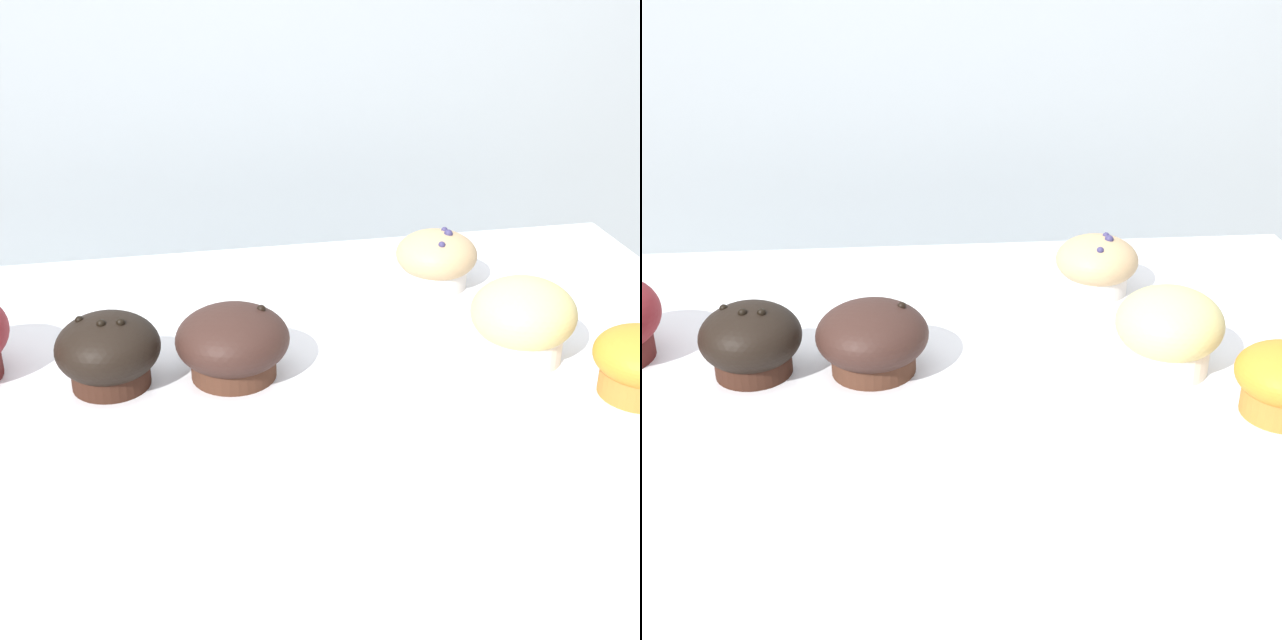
{
  "view_description": "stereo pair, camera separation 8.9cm",
  "coord_description": "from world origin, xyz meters",
  "views": [
    {
      "loc": [
        -0.12,
        -0.78,
        1.39
      ],
      "look_at": [
        0.04,
        0.0,
        0.98
      ],
      "focal_mm": 50.0,
      "sensor_mm": 36.0,
      "label": 1
    },
    {
      "loc": [
        -0.03,
        -0.8,
        1.39
      ],
      "look_at": [
        0.04,
        0.0,
        0.98
      ],
      "focal_mm": 50.0,
      "sensor_mm": 36.0,
      "label": 2
    }
  ],
  "objects": [
    {
      "name": "muffin_front_right",
      "position": [
        0.21,
        0.16,
        0.97
      ],
      "size": [
        0.1,
        0.1,
        0.07
      ],
      "color": "silver",
      "rests_on": "display_counter"
    },
    {
      "name": "muffin_back_left",
      "position": [
        -0.05,
        -0.01,
        0.97
      ],
      "size": [
        0.11,
        0.11,
        0.07
      ],
      "color": "#48281B",
      "rests_on": "display_counter"
    },
    {
      "name": "wall_back",
      "position": [
        0.0,
        0.6,
        0.9
      ],
      "size": [
        3.2,
        0.1,
        1.8
      ],
      "primitive_type": "cube",
      "color": "#A8B2B7",
      "rests_on": "ground"
    },
    {
      "name": "muffin_front_center",
      "position": [
        0.24,
        -0.03,
        0.98
      ],
      "size": [
        0.11,
        0.11,
        0.09
      ],
      "color": "white",
      "rests_on": "display_counter"
    },
    {
      "name": "muffin_back_right",
      "position": [
        -0.17,
        -0.01,
        0.97
      ],
      "size": [
        0.1,
        0.1,
        0.08
      ],
      "color": "#341C12",
      "rests_on": "display_counter"
    }
  ]
}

